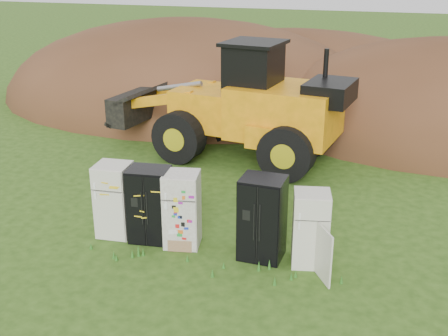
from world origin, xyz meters
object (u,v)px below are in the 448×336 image
Objects in this scene: fridge_black_right at (262,218)px; fridge_open_door at (311,229)px; fridge_sticker at (182,209)px; fridge_leftmost at (115,200)px; fridge_black_side at (150,205)px; wheel_loader at (226,99)px.

fridge_black_right reaches higher than fridge_open_door.
fridge_sticker reaches higher than fridge_open_door.
fridge_leftmost reaches higher than fridge_black_side.
fridge_sticker is at bearing 168.42° from fridge_open_door.
fridge_sticker is at bearing -73.99° from wheel_loader.
fridge_open_door is at bearing -50.43° from wheel_loader.
fridge_black_side is 3.86m from fridge_open_door.
fridge_sticker is (0.83, -0.02, -0.00)m from fridge_black_side.
fridge_black_right reaches higher than fridge_sticker.
wheel_loader is at bearing 83.94° from fridge_black_side.
fridge_black_side is at bearing -81.33° from wheel_loader.
fridge_black_side is 2.77m from fridge_black_right.
fridge_black_right is (1.94, -0.01, 0.06)m from fridge_sticker.
fridge_open_door is (3.03, 0.02, -0.05)m from fridge_sticker.
fridge_sticker is 0.94× the size of fridge_black_right.
fridge_leftmost is 1.07× the size of fridge_open_door.
fridge_sticker is (1.77, -0.02, -0.01)m from fridge_leftmost.
fridge_leftmost is 0.94m from fridge_black_side.
fridge_leftmost is 1.01× the size of fridge_sticker.
fridge_black_side reaches higher than fridge_sticker.
fridge_black_side is 0.83m from fridge_sticker.
fridge_black_right is 7.10m from wheel_loader.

